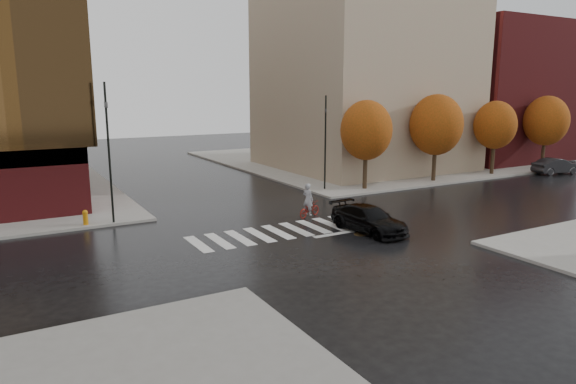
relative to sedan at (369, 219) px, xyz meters
name	(u,v)px	position (x,y,z in m)	size (l,w,h in m)	color
ground	(301,231)	(-3.08, 1.80, -0.69)	(120.00, 120.00, 0.00)	black
sidewalk_ne	(367,159)	(17.92, 22.80, -0.61)	(30.00, 30.00, 0.15)	gray
crosswalk	(296,229)	(-3.08, 2.30, -0.68)	(12.00, 3.00, 0.01)	silver
building_ne_tan	(363,70)	(13.92, 18.80, 8.46)	(16.00, 16.00, 18.00)	tan
building_ne_brick	(486,92)	(29.92, 17.80, 6.46)	(14.00, 14.00, 14.00)	maroon
tree_ne_a	(366,130)	(6.92, 9.20, 3.77)	(3.80, 3.80, 6.50)	black
tree_ne_b	(436,125)	(13.92, 9.20, 3.93)	(4.20, 4.20, 6.89)	black
tree_ne_c	(495,125)	(20.92, 9.20, 3.69)	(3.60, 3.60, 6.31)	black
tree_ne_d	(546,121)	(27.92, 9.20, 3.85)	(4.00, 4.00, 6.70)	black
sedan	(369,219)	(0.00, 0.00, 0.00)	(1.92, 4.73, 1.37)	black
cyclist	(309,206)	(-1.03, 4.30, 0.00)	(1.87, 1.21, 2.01)	maroon
traffic_light_nw	(108,143)	(-11.38, 8.10, 3.84)	(0.23, 0.21, 7.62)	black
traffic_light_ne	(325,137)	(4.25, 10.54, 3.29)	(0.19, 0.21, 6.81)	black
fire_hydrant	(85,217)	(-12.80, 8.30, -0.08)	(0.29, 0.29, 0.83)	#BB720B
manhole	(360,234)	(-0.69, -0.20, -0.68)	(0.68, 0.68, 0.01)	#4E381B
parked_car	(556,166)	(26.44, 6.80, 0.03)	(1.51, 4.32, 1.42)	black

